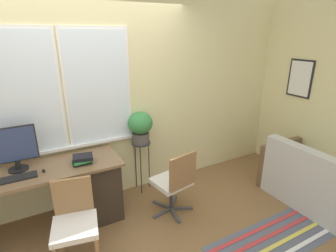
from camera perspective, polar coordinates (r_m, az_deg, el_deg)
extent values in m
plane|color=brown|center=(3.38, -10.83, -20.22)|extent=(14.00, 14.00, 0.00)
cube|color=beige|center=(3.38, -15.96, 5.15)|extent=(9.00, 0.06, 2.70)
cube|color=white|center=(3.23, -29.16, 5.91)|extent=(0.80, 0.02, 1.41)
cube|color=white|center=(3.22, -29.16, 5.87)|extent=(0.73, 0.01, 1.34)
cube|color=white|center=(3.32, -14.88, 8.04)|extent=(0.80, 0.02, 1.41)
cube|color=white|center=(3.31, -14.84, 8.01)|extent=(0.73, 0.01, 1.34)
cube|color=white|center=(3.45, -20.51, -4.18)|extent=(1.67, 0.11, 0.04)
cube|color=beige|center=(4.51, 26.56, 7.35)|extent=(0.06, 9.00, 2.70)
cube|color=black|center=(4.44, 26.83, 9.22)|extent=(0.02, 0.39, 0.55)
cube|color=white|center=(4.44, 26.77, 9.21)|extent=(0.01, 0.34, 0.50)
cube|color=brown|center=(3.16, -30.23, -9.48)|extent=(2.16, 0.60, 0.03)
cube|color=#33281E|center=(3.39, -14.55, -12.76)|extent=(0.40, 0.52, 0.74)
cylinder|color=black|center=(3.25, -29.74, -8.12)|extent=(0.20, 0.20, 0.02)
cylinder|color=black|center=(3.22, -29.90, -7.23)|extent=(0.06, 0.06, 0.10)
cube|color=black|center=(3.14, -30.60, -3.47)|extent=(0.44, 0.02, 0.38)
cube|color=navy|center=(3.13, -30.60, -3.56)|extent=(0.42, 0.01, 0.36)
cube|color=black|center=(3.06, -29.67, -9.72)|extent=(0.33, 0.14, 0.02)
ellipsoid|color=black|center=(3.08, -25.47, -8.75)|extent=(0.03, 0.06, 0.03)
cube|color=black|center=(3.11, -18.19, -7.50)|extent=(0.20, 0.12, 0.03)
cube|color=green|center=(3.08, -18.19, -7.16)|extent=(0.20, 0.15, 0.03)
cube|color=black|center=(3.08, -18.06, -6.49)|extent=(0.24, 0.20, 0.04)
cylinder|color=olive|center=(3.05, -22.56, -21.47)|extent=(0.04, 0.04, 0.44)
cylinder|color=olive|center=(3.02, -15.46, -20.96)|extent=(0.04, 0.04, 0.44)
cube|color=silver|center=(2.75, -19.60, -20.09)|extent=(0.48, 0.46, 0.06)
cube|color=olive|center=(2.80, -20.01, -14.01)|extent=(0.37, 0.10, 0.37)
cube|color=#47474C|center=(3.47, -1.26, -18.40)|extent=(0.28, 0.09, 0.03)
cube|color=#47474C|center=(3.43, 1.55, -18.84)|extent=(0.07, 0.28, 0.03)
cube|color=#47474C|center=(3.55, 3.03, -17.43)|extent=(0.27, 0.16, 0.03)
cube|color=#47474C|center=(3.65, 1.22, -16.23)|extent=(0.22, 0.23, 0.03)
cube|color=#47474C|center=(3.60, -1.34, -16.78)|extent=(0.17, 0.27, 0.03)
cylinder|color=#333338|center=(3.42, 0.66, -14.94)|extent=(0.04, 0.04, 0.36)
cube|color=silver|center=(3.31, 0.67, -11.97)|extent=(0.48, 0.47, 0.06)
cube|color=olive|center=(3.05, 3.28, -9.82)|extent=(0.39, 0.10, 0.41)
cube|color=beige|center=(4.06, 30.34, -11.92)|extent=(0.79, 1.27, 0.42)
cube|color=beige|center=(3.62, 28.79, -7.91)|extent=(0.16, 1.27, 0.41)
cube|color=brown|center=(4.32, 23.05, -7.08)|extent=(0.79, 0.09, 0.65)
cylinder|color=#333338|center=(3.61, -5.89, -3.71)|extent=(0.26, 0.26, 0.02)
cylinder|color=#333338|center=(3.81, -4.15, -8.50)|extent=(0.01, 0.01, 0.72)
cylinder|color=#333338|center=(3.83, -7.04, -8.42)|extent=(0.01, 0.01, 0.72)
cylinder|color=#333338|center=(3.67, -5.90, -9.68)|extent=(0.01, 0.01, 0.72)
cylinder|color=#514C47|center=(3.58, -5.94, -2.53)|extent=(0.23, 0.23, 0.14)
ellipsoid|color=#388442|center=(3.51, -6.06, 0.67)|extent=(0.33, 0.33, 0.30)
cube|color=#565B6B|center=(3.32, 21.64, -22.26)|extent=(1.49, 0.58, 0.01)
cube|color=#DBCC4C|center=(3.29, 22.57, -22.76)|extent=(1.46, 0.05, 0.00)
cube|color=#C63838|center=(3.35, 20.76, -21.66)|extent=(1.46, 0.05, 0.00)
cube|color=#C63838|center=(3.41, 19.04, -20.57)|extent=(1.46, 0.05, 0.00)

